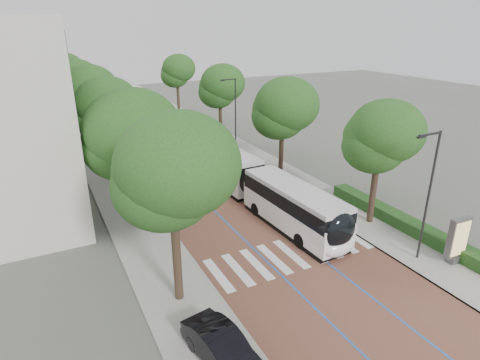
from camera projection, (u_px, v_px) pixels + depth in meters
name	position (u px, v px, depth m)	size (l,w,h in m)	color
ground	(297.00, 263.00, 24.29)	(160.00, 160.00, 0.00)	#51544C
road	(137.00, 124.00, 57.42)	(11.00, 140.00, 0.02)	brown
sidewalk_left	(82.00, 130.00, 54.22)	(4.00, 140.00, 0.12)	gray
sidewalk_right	(187.00, 119.00, 60.59)	(4.00, 140.00, 0.12)	gray
kerb_left	(96.00, 128.00, 55.02)	(0.20, 140.00, 0.14)	gray
kerb_right	(175.00, 120.00, 59.78)	(0.20, 140.00, 0.14)	gray
zebra_crossing	(291.00, 254.00, 25.20)	(10.55, 3.60, 0.01)	silver
lane_line_left	(126.00, 125.00, 56.73)	(0.12, 126.00, 0.01)	#2257AD
lane_line_right	(148.00, 123.00, 58.09)	(0.12, 126.00, 0.01)	#2257AD
hedge	(406.00, 223.00, 27.97)	(1.20, 14.00, 0.80)	#1A3A14
streetlight_near	(428.00, 187.00, 22.86)	(1.82, 0.20, 8.00)	#29292B
streetlight_far	(234.00, 109.00, 43.56)	(1.82, 0.20, 8.00)	#29292B
lamp_post_left	(157.00, 174.00, 26.82)	(0.14, 0.14, 8.00)	#29292B
trees_left	(93.00, 101.00, 39.03)	(6.43, 60.80, 9.43)	black
trees_right	(246.00, 97.00, 42.96)	(5.99, 47.07, 8.65)	black
lead_bus	(264.00, 189.00, 30.83)	(3.34, 18.49, 3.20)	black
bus_queued_0	(195.00, 138.00, 44.52)	(3.23, 12.52, 3.20)	white
bus_queued_1	(158.00, 116.00, 55.30)	(2.79, 12.45, 3.20)	white
bus_queued_2	(137.00, 100.00, 66.72)	(2.64, 12.42, 3.20)	white
ad_panel	(457.00, 240.00, 23.58)	(1.44, 0.58, 2.96)	#59595B
parked_car	(223.00, 349.00, 16.73)	(1.58, 4.54, 1.50)	black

